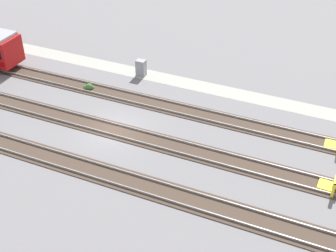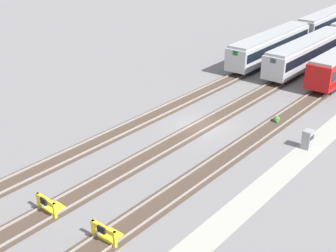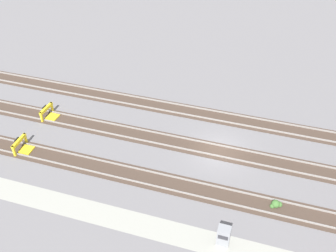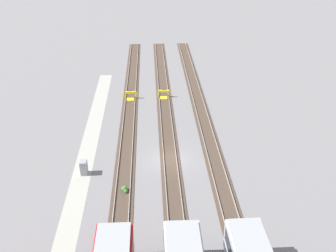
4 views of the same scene
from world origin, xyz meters
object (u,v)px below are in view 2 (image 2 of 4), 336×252
object	(u,v)px
subway_car_front_row_right_inner	(307,52)
weed_clump	(277,119)
bumper_stop_nearest_track	(107,233)
electrical_cabinet	(308,139)
subway_car_front_row_rightmost	(327,21)
subway_car_front_row_left_inner	(270,46)
bumper_stop_near_inner_track	(50,205)

from	to	relation	value
subway_car_front_row_right_inner	weed_clump	world-z (taller)	subway_car_front_row_right_inner
bumper_stop_nearest_track	electrical_cabinet	xyz separation A→B (m)	(18.99, -4.27, 0.29)
subway_car_front_row_rightmost	bumper_stop_nearest_track	bearing A→B (deg)	-170.21
subway_car_front_row_right_inner	electrical_cabinet	distance (m)	22.64
subway_car_front_row_left_inner	weed_clump	world-z (taller)	subway_car_front_row_left_inner
subway_car_front_row_right_inner	electrical_cabinet	xyz separation A→B (m)	(-20.58, -9.35, -1.24)
subway_car_front_row_rightmost	subway_car_front_row_right_inner	bearing A→B (deg)	-165.24
subway_car_front_row_right_inner	electrical_cabinet	bearing A→B (deg)	-155.57
subway_car_front_row_rightmost	weed_clump	xyz separation A→B (m)	(-36.45, -9.95, -1.80)
subway_car_front_row_right_inner	bumper_stop_nearest_track	distance (m)	39.93
bumper_stop_near_inner_track	electrical_cabinet	world-z (taller)	electrical_cabinet
subway_car_front_row_rightmost	electrical_cabinet	xyz separation A→B (m)	(-39.71, -14.39, -1.24)
bumper_stop_near_inner_track	subway_car_front_row_right_inner	bearing A→B (deg)	0.09
subway_car_front_row_right_inner	bumper_stop_nearest_track	world-z (taller)	subway_car_front_row_right_inner
bumper_stop_near_inner_track	subway_car_front_row_rightmost	bearing A→B (deg)	4.94
subway_car_front_row_left_inner	weed_clump	xyz separation A→B (m)	(-17.33, -9.96, -1.80)
subway_car_front_row_left_inner	subway_car_front_row_rightmost	distance (m)	19.12
electrical_cabinet	weed_clump	world-z (taller)	electrical_cabinet
subway_car_front_row_right_inner	subway_car_front_row_rightmost	xyz separation A→B (m)	(19.12, 5.04, 0.00)
bumper_stop_near_inner_track	weed_clump	size ratio (longest dim) A/B	2.18
subway_car_front_row_right_inner	electrical_cabinet	size ratio (longest dim) A/B	11.26
subway_car_front_row_rightmost	bumper_stop_nearest_track	world-z (taller)	subway_car_front_row_rightmost
subway_car_front_row_left_inner	electrical_cabinet	world-z (taller)	subway_car_front_row_left_inner
subway_car_front_row_left_inner	bumper_stop_nearest_track	distance (m)	40.88
subway_car_front_row_left_inner	bumper_stop_nearest_track	xyz separation A→B (m)	(-39.57, -10.13, -1.53)
subway_car_front_row_left_inner	bumper_stop_near_inner_track	bearing A→B (deg)	-172.70
subway_car_front_row_right_inner	bumper_stop_near_inner_track	distance (m)	39.90
bumper_stop_near_inner_track	weed_clump	world-z (taller)	bumper_stop_near_inner_track
subway_car_front_row_rightmost	bumper_stop_near_inner_track	world-z (taller)	subway_car_front_row_rightmost
electrical_cabinet	weed_clump	bearing A→B (deg)	53.76
bumper_stop_nearest_track	electrical_cabinet	distance (m)	19.47
subway_car_front_row_left_inner	bumper_stop_near_inner_track	world-z (taller)	subway_car_front_row_left_inner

